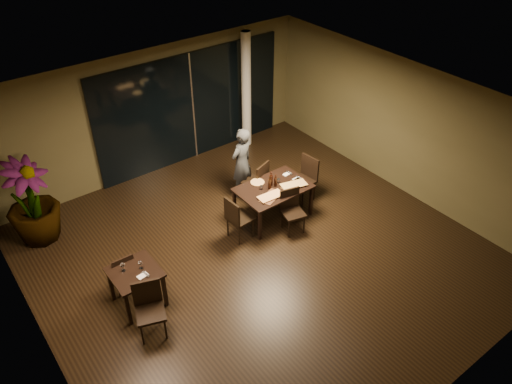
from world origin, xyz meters
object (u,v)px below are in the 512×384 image
Objects in this scene: chair_main_left at (237,217)px; chair_main_far at (258,180)px; diner at (242,163)px; bottle_c at (271,179)px; main_table at (273,190)px; chair_main_near at (291,208)px; side_table at (135,277)px; chair_side_near at (149,306)px; chair_main_right at (306,176)px; potted_plant at (31,202)px; bottle_a at (270,182)px; chair_side_far at (123,271)px; bottle_b at (276,181)px.

chair_main_far is at bearing -59.37° from chair_main_left.
diner is 5.13× the size of bottle_c.
chair_main_near is (0.05, -0.54, -0.16)m from main_table.
chair_main_left is at bearing -172.61° from main_table.
chair_side_near is (-0.09, -0.65, -0.07)m from side_table.
chair_main_right is at bearing 122.64° from diner.
chair_side_near is at bearing -97.61° from side_table.
chair_main_left is 4.02m from potted_plant.
bottle_a is at bearing -140.12° from bottle_c.
chair_main_left is 1.15× the size of chair_side_far.
chair_side_near is at bearing 89.37° from chair_side_far.
bottle_a is (0.95, 0.15, 0.36)m from chair_main_left.
chair_main_right is (0.90, -0.54, 0.02)m from chair_main_far.
chair_side_far is 2.62× the size of bottle_c.
bottle_a is at bearing 38.65° from chair_side_near.
bottle_a is at bearing 117.45° from chair_main_near.
chair_main_right is at bearing -23.15° from potted_plant.
main_table is 3.67m from chair_side_near.
chair_side_near is at bearing -161.86° from bottle_b.
bottle_c is at bearing 39.88° from bottle_a.
chair_main_near is 1.15m from chair_main_left.
chair_main_far reaches higher than side_table.
side_table is at bearing -171.60° from bottle_b.
diner is (-0.05, 1.06, 0.16)m from main_table.
chair_side_far is 0.51× the size of diner.
side_table is 0.44× the size of potted_plant.
bottle_a is 0.97× the size of bottle_c.
potted_plant is at bearing -30.41° from diner.
diner is (3.44, 2.21, 0.28)m from chair_side_near.
chair_main_far is 0.70m from bottle_b.
chair_main_right is 1.04× the size of chair_side_near.
chair_main_left is 2.03m from chair_main_right.
bottle_c reaches higher than bottle_b.
chair_main_far is 3.59× the size of bottle_b.
chair_main_far is at bearing -127.91° from chair_main_right.
chair_main_far reaches higher than chair_main_near.
potted_plant reaches higher than bottle_c.
chair_main_near is 3.59m from chair_side_near.
chair_main_near is 1.13m from chair_main_right.
chair_main_near is 0.51× the size of potted_plant.
chair_main_near is at bearing -0.65° from side_table.
potted_plant reaches higher than chair_main_left.
diner reaches higher than chair_main_near.
bottle_c is at bearing 63.53° from chair_main_far.
bottle_c is (0.10, 0.08, 0.00)m from bottle_a.
bottle_b is at bearing -55.68° from bottle_c.
chair_main_left is at bearing -171.14° from bottle_a.
chair_main_right is 1.22× the size of chair_side_far.
chair_main_right is 0.62× the size of diner.
chair_side_near is 3.55m from potted_plant.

